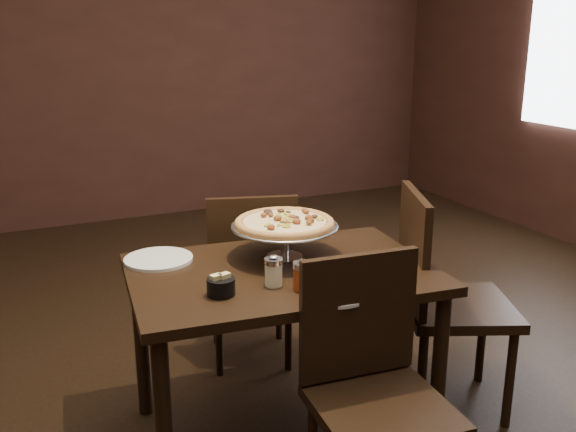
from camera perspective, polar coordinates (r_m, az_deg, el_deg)
name	(u,v)px	position (r m, az deg, el deg)	size (l,w,h in m)	color
room	(319,93)	(2.40, 2.77, 10.90)	(6.04, 7.04, 2.84)	black
dining_table	(282,292)	(2.54, -0.55, -6.77)	(1.24, 0.90, 0.73)	black
pizza_stand	(285,223)	(2.58, -0.31, -0.66)	(0.43, 0.43, 0.18)	silver
parmesan_shaker	(274,271)	(2.33, -1.29, -4.92)	(0.07, 0.07, 0.12)	beige
pepper_flake_shaker	(302,275)	(2.29, 1.24, -5.30)	(0.07, 0.07, 0.12)	maroon
packet_caddy	(221,286)	(2.27, -5.98, -6.20)	(0.10, 0.10, 0.08)	black
napkin_stack	(374,289)	(2.32, 7.68, -6.41)	(0.15, 0.15, 0.02)	white
plate_left	(158,259)	(2.64, -11.44, -3.77)	(0.27, 0.27, 0.01)	silver
plate_near	(336,294)	(2.26, 4.26, -6.97)	(0.23, 0.23, 0.01)	silver
serving_spatula	(318,233)	(2.47, 2.69, -1.56)	(0.14, 0.14, 0.02)	silver
chair_far	(251,272)	(3.14, -3.31, -4.98)	(0.52, 0.52, 0.90)	black
chair_near	(373,382)	(2.22, 7.54, -14.45)	(0.46, 0.46, 0.91)	black
chair_side	(441,293)	(2.85, 13.43, -6.67)	(0.60, 0.60, 0.98)	black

